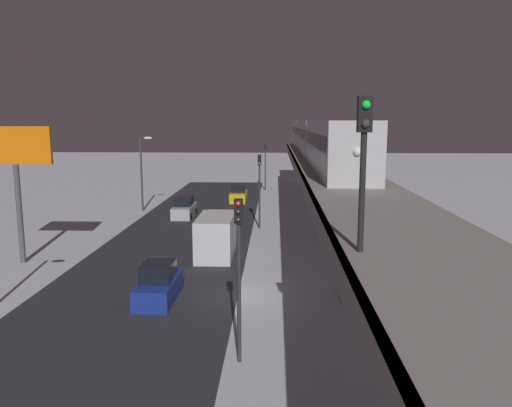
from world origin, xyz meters
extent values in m
plane|color=silver|center=(0.00, 0.00, 0.00)|extent=(240.00, 240.00, 0.00)
cube|color=#28282D|center=(4.97, 0.00, 0.00)|extent=(11.00, 98.69, 0.01)
cube|color=gray|center=(-6.56, 0.00, 5.46)|extent=(5.00, 98.69, 0.80)
cube|color=#38383D|center=(-4.18, 0.00, 5.46)|extent=(0.24, 96.71, 0.80)
cylinder|color=gray|center=(-6.56, -42.29, 2.53)|extent=(1.40, 1.40, 5.06)
cylinder|color=gray|center=(-6.56, -28.20, 2.53)|extent=(1.40, 1.40, 5.06)
cylinder|color=gray|center=(-6.56, -14.10, 2.53)|extent=(1.40, 1.40, 5.06)
cylinder|color=gray|center=(-6.56, 0.00, 2.53)|extent=(1.40, 1.40, 5.06)
cylinder|color=gray|center=(-6.56, 14.10, 2.53)|extent=(1.40, 1.40, 5.06)
cube|color=#B7BABF|center=(-6.56, -8.79, 7.56)|extent=(2.90, 18.00, 3.40)
cube|color=black|center=(-6.56, -8.79, 7.96)|extent=(2.94, 16.20, 0.90)
cube|color=#B7BABF|center=(-6.56, -27.39, 7.56)|extent=(2.90, 18.00, 3.40)
cube|color=black|center=(-6.56, -27.39, 7.96)|extent=(2.94, 16.20, 0.90)
cube|color=#B7BABF|center=(-6.56, -45.99, 7.56)|extent=(2.90, 18.00, 3.40)
cube|color=black|center=(-6.56, -45.99, 7.96)|extent=(2.94, 16.20, 0.90)
sphere|color=white|center=(-6.56, 0.26, 7.73)|extent=(0.44, 0.44, 0.44)
cylinder|color=black|center=(-4.71, 12.54, 7.46)|extent=(0.16, 0.16, 3.20)
cube|color=black|center=(-4.71, 12.54, 9.41)|extent=(0.36, 0.28, 0.90)
sphere|color=#19F23F|center=(-4.71, 12.70, 9.64)|extent=(0.22, 0.22, 0.22)
sphere|color=#333333|center=(-4.71, 12.70, 9.18)|extent=(0.22, 0.22, 0.22)
cube|color=#B2B2B7|center=(6.37, -21.97, 0.55)|extent=(1.80, 4.47, 1.10)
cube|color=black|center=(6.37, -21.97, 1.54)|extent=(1.58, 2.15, 0.87)
cylinder|color=black|center=(5.52, -20.59, 0.32)|extent=(0.20, 0.64, 0.64)
cylinder|color=black|center=(7.23, -20.59, 0.32)|extent=(0.20, 0.64, 0.64)
cylinder|color=black|center=(5.52, -23.36, 0.32)|extent=(0.20, 0.64, 0.64)
cylinder|color=black|center=(7.23, -23.36, 0.32)|extent=(0.20, 0.64, 0.64)
cube|color=navy|center=(3.57, 0.70, 0.55)|extent=(1.80, 4.15, 1.10)
cube|color=black|center=(3.57, 0.70, 1.54)|extent=(1.58, 1.99, 0.87)
cube|color=gold|center=(1.77, -31.61, 0.55)|extent=(1.80, 4.54, 1.10)
cube|color=black|center=(1.77, -31.61, 1.54)|extent=(1.58, 2.18, 0.87)
cube|color=silver|center=(1.57, -11.65, 1.20)|extent=(2.30, 2.20, 2.40)
cube|color=silver|center=(1.57, -7.85, 1.40)|extent=(2.40, 5.00, 2.80)
cylinder|color=#2D2D2D|center=(-1.13, 7.28, 2.75)|extent=(0.16, 0.16, 5.50)
cube|color=black|center=(-1.13, 7.28, 5.95)|extent=(0.32, 0.32, 0.90)
sphere|color=red|center=(-1.13, 7.46, 6.25)|extent=(0.20, 0.20, 0.20)
sphere|color=black|center=(-1.13, 7.46, 5.95)|extent=(0.20, 0.20, 0.20)
sphere|color=black|center=(-1.13, 7.46, 5.65)|extent=(0.20, 0.20, 0.20)
cylinder|color=#2D2D2D|center=(-1.13, -16.93, 2.75)|extent=(0.16, 0.16, 5.50)
cube|color=black|center=(-1.13, -16.93, 5.95)|extent=(0.32, 0.32, 0.90)
sphere|color=black|center=(-1.13, -16.75, 6.25)|extent=(0.20, 0.20, 0.20)
sphere|color=black|center=(-1.13, -16.75, 5.95)|extent=(0.20, 0.20, 0.20)
sphere|color=#19E53F|center=(-1.13, -16.75, 5.65)|extent=(0.20, 0.20, 0.20)
cylinder|color=#2D2D2D|center=(-1.13, -41.13, 2.75)|extent=(0.16, 0.16, 5.50)
cube|color=black|center=(-1.13, -41.13, 5.95)|extent=(0.32, 0.32, 0.90)
sphere|color=red|center=(-1.13, -40.95, 6.25)|extent=(0.20, 0.20, 0.20)
sphere|color=black|center=(-1.13, -40.95, 5.95)|extent=(0.20, 0.20, 0.20)
sphere|color=black|center=(-1.13, -40.95, 5.65)|extent=(0.20, 0.20, 0.20)
cylinder|color=#4C4C51|center=(14.13, -5.80, 3.25)|extent=(0.36, 0.36, 6.50)
cube|color=orange|center=(14.13, -5.80, 7.70)|extent=(4.80, 0.30, 2.40)
cylinder|color=#38383D|center=(11.27, -25.00, 3.75)|extent=(0.20, 0.20, 7.50)
ellipsoid|color=#F4E5B2|center=(10.47, -25.00, 7.50)|extent=(0.90, 0.44, 0.30)
camera|label=1|loc=(-2.48, 25.26, 9.25)|focal=34.85mm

